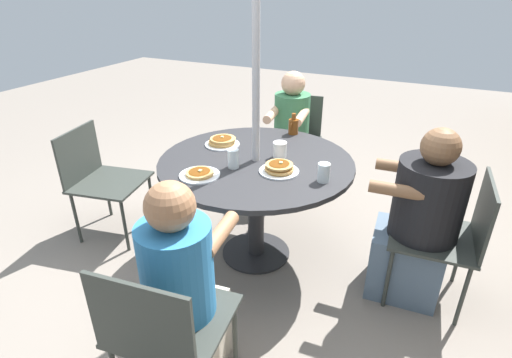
{
  "coord_description": "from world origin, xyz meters",
  "views": [
    {
      "loc": [
        2.12,
        1.01,
        1.78
      ],
      "look_at": [
        0.0,
        0.0,
        0.6
      ],
      "focal_mm": 28.0,
      "sensor_mm": 36.0,
      "label": 1
    }
  ],
  "objects_px": {
    "drinking_glass_a": "(233,159)",
    "syrup_bottle": "(293,126)",
    "patio_chair_north": "(99,175)",
    "pancake_plate_c": "(200,174)",
    "diner_west": "(290,138)",
    "patio_chair_east": "(164,326)",
    "diner_east": "(183,295)",
    "pancake_plate_b": "(222,142)",
    "pancake_plate_a": "(279,168)",
    "coffee_cup": "(280,150)",
    "drinking_glass_b": "(324,173)",
    "diner_south": "(418,225)",
    "patio_table": "(256,175)",
    "patio_chair_west": "(294,135)",
    "patio_chair_south": "(450,232)"
  },
  "relations": [
    {
      "from": "patio_chair_west",
      "to": "pancake_plate_a",
      "type": "xyz_separation_m",
      "value": [
        1.29,
        0.37,
        0.28
      ]
    },
    {
      "from": "patio_chair_north",
      "to": "pancake_plate_c",
      "type": "height_order",
      "value": "patio_chair_north"
    },
    {
      "from": "patio_chair_north",
      "to": "drinking_glass_a",
      "type": "distance_m",
      "value": 1.14
    },
    {
      "from": "pancake_plate_b",
      "to": "pancake_plate_a",
      "type": "bearing_deg",
      "value": 66.1
    },
    {
      "from": "diner_south",
      "to": "coffee_cup",
      "type": "distance_m",
      "value": 0.95
    },
    {
      "from": "diner_west",
      "to": "coffee_cup",
      "type": "height_order",
      "value": "diner_west"
    },
    {
      "from": "patio_chair_north",
      "to": "diner_west",
      "type": "distance_m",
      "value": 1.61
    },
    {
      "from": "patio_chair_north",
      "to": "patio_chair_west",
      "type": "distance_m",
      "value": 1.74
    },
    {
      "from": "pancake_plate_b",
      "to": "diner_west",
      "type": "bearing_deg",
      "value": 168.47
    },
    {
      "from": "pancake_plate_b",
      "to": "drinking_glass_b",
      "type": "bearing_deg",
      "value": 73.62
    },
    {
      "from": "diner_south",
      "to": "syrup_bottle",
      "type": "xyz_separation_m",
      "value": [
        -0.49,
        -0.98,
        0.31
      ]
    },
    {
      "from": "syrup_bottle",
      "to": "diner_west",
      "type": "bearing_deg",
      "value": -157.65
    },
    {
      "from": "diner_east",
      "to": "syrup_bottle",
      "type": "distance_m",
      "value": 1.61
    },
    {
      "from": "diner_west",
      "to": "syrup_bottle",
      "type": "xyz_separation_m",
      "value": [
        0.46,
        0.19,
        0.29
      ]
    },
    {
      "from": "patio_chair_east",
      "to": "coffee_cup",
      "type": "xyz_separation_m",
      "value": [
        -1.3,
        -0.02,
        0.31
      ]
    },
    {
      "from": "patio_chair_south",
      "to": "patio_chair_east",
      "type": "bearing_deg",
      "value": 136.48
    },
    {
      "from": "diner_west",
      "to": "patio_chair_east",
      "type": "bearing_deg",
      "value": 89.21
    },
    {
      "from": "drinking_glass_a",
      "to": "syrup_bottle",
      "type": "bearing_deg",
      "value": 170.4
    },
    {
      "from": "pancake_plate_b",
      "to": "syrup_bottle",
      "type": "height_order",
      "value": "syrup_bottle"
    },
    {
      "from": "coffee_cup",
      "to": "patio_chair_south",
      "type": "bearing_deg",
      "value": 88.38
    },
    {
      "from": "syrup_bottle",
      "to": "diner_east",
      "type": "bearing_deg",
      "value": 2.75
    },
    {
      "from": "patio_table",
      "to": "diner_south",
      "type": "relative_size",
      "value": 1.15
    },
    {
      "from": "diner_west",
      "to": "drinking_glass_b",
      "type": "relative_size",
      "value": 9.94
    },
    {
      "from": "patio_chair_east",
      "to": "diner_east",
      "type": "xyz_separation_m",
      "value": [
        -0.17,
        -0.02,
        0.02
      ]
    },
    {
      "from": "diner_south",
      "to": "patio_chair_west",
      "type": "xyz_separation_m",
      "value": [
        -1.12,
        -1.19,
        -0.0
      ]
    },
    {
      "from": "patio_chair_south",
      "to": "diner_west",
      "type": "bearing_deg",
      "value": 51.31
    },
    {
      "from": "pancake_plate_a",
      "to": "patio_chair_south",
      "type": "bearing_deg",
      "value": 100.2
    },
    {
      "from": "diner_south",
      "to": "syrup_bottle",
      "type": "height_order",
      "value": "diner_south"
    },
    {
      "from": "patio_chair_east",
      "to": "drinking_glass_a",
      "type": "relative_size",
      "value": 6.99
    },
    {
      "from": "diner_east",
      "to": "coffee_cup",
      "type": "relative_size",
      "value": 10.47
    },
    {
      "from": "diner_east",
      "to": "pancake_plate_a",
      "type": "bearing_deg",
      "value": 78.16
    },
    {
      "from": "patio_chair_north",
      "to": "drinking_glass_b",
      "type": "height_order",
      "value": "drinking_glass_b"
    },
    {
      "from": "pancake_plate_a",
      "to": "pancake_plate_b",
      "type": "distance_m",
      "value": 0.58
    },
    {
      "from": "patio_chair_north",
      "to": "syrup_bottle",
      "type": "relative_size",
      "value": 5.25
    },
    {
      "from": "diner_south",
      "to": "drinking_glass_a",
      "type": "height_order",
      "value": "diner_south"
    },
    {
      "from": "patio_chair_east",
      "to": "syrup_bottle",
      "type": "bearing_deg",
      "value": 86.47
    },
    {
      "from": "pancake_plate_b",
      "to": "syrup_bottle",
      "type": "distance_m",
      "value": 0.56
    },
    {
      "from": "diner_east",
      "to": "patio_chair_west",
      "type": "xyz_separation_m",
      "value": [
        -2.2,
        -0.29,
        -0.02
      ]
    },
    {
      "from": "patio_chair_east",
      "to": "patio_chair_south",
      "type": "xyz_separation_m",
      "value": [
        -1.27,
        1.06,
        0.0
      ]
    },
    {
      "from": "patio_chair_east",
      "to": "patio_chair_south",
      "type": "relative_size",
      "value": 1.0
    },
    {
      "from": "patio_chair_south",
      "to": "pancake_plate_b",
      "type": "relative_size",
      "value": 3.41
    },
    {
      "from": "pancake_plate_a",
      "to": "drinking_glass_b",
      "type": "relative_size",
      "value": 2.2
    },
    {
      "from": "diner_east",
      "to": "patio_chair_west",
      "type": "distance_m",
      "value": 2.22
    },
    {
      "from": "pancake_plate_c",
      "to": "patio_chair_east",
      "type": "bearing_deg",
      "value": 22.08
    },
    {
      "from": "diner_south",
      "to": "drinking_glass_a",
      "type": "distance_m",
      "value": 1.16
    },
    {
      "from": "patio_table",
      "to": "pancake_plate_c",
      "type": "height_order",
      "value": "pancake_plate_c"
    },
    {
      "from": "diner_south",
      "to": "pancake_plate_c",
      "type": "xyz_separation_m",
      "value": [
        0.42,
        -1.22,
        0.26
      ]
    },
    {
      "from": "drinking_glass_a",
      "to": "patio_chair_south",
      "type": "bearing_deg",
      "value": 100.55
    },
    {
      "from": "patio_chair_north",
      "to": "pancake_plate_c",
      "type": "relative_size",
      "value": 3.41
    },
    {
      "from": "pancake_plate_b",
      "to": "drinking_glass_b",
      "type": "relative_size",
      "value": 2.2
    }
  ]
}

